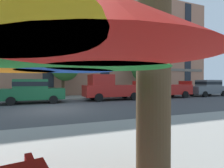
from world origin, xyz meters
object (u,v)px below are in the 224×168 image
Objects in this scene: pickup_red at (110,88)px; pickup_red_midblock at (164,87)px; sedan_green at (33,90)px; street_tree_right at (143,69)px; street_tree_middle at (65,64)px; sedan_gray at (208,87)px.

pickup_red is 5.61m from pickup_red_midblock.
pickup_red_midblock reaches higher than sedan_green.
street_tree_middle is at bearing 178.42° from street_tree_right.
pickup_red is 11.53m from sedan_gray.
pickup_red reaches higher than sedan_green.
pickup_red_midblock is 1.15× the size of street_tree_right.
pickup_red_midblock is at bearing -84.38° from street_tree_right.
sedan_green is 0.86× the size of pickup_red_midblock.
pickup_red and pickup_red_midblock have the same top height.
pickup_red_midblock is (5.61, 0.00, 0.00)m from pickup_red.
sedan_gray is at bearing -0.00° from pickup_red_midblock.
street_tree_middle is (2.77, 3.60, 2.39)m from sedan_green.
street_tree_middle reaches higher than street_tree_right.
street_tree_middle is 8.70m from street_tree_right.
pickup_red_midblock is at bearing 0.00° from sedan_green.
pickup_red_midblock is 9.99m from street_tree_middle.
sedan_gray is 0.89× the size of street_tree_middle.
street_tree_middle is at bearing 158.27° from pickup_red_midblock.
sedan_gray is 7.39m from street_tree_right.
pickup_red is 5.47m from street_tree_middle.
sedan_green is at bearing -127.57° from street_tree_middle.
sedan_gray is at bearing -28.28° from street_tree_right.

